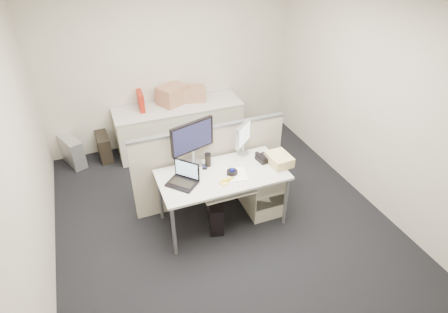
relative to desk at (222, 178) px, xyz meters
name	(u,v)px	position (x,y,z in m)	size (l,w,h in m)	color
floor	(222,220)	(0.00, 0.00, -0.67)	(4.00, 4.50, 0.01)	black
wall_back	(170,62)	(0.00, 2.25, 0.69)	(4.00, 0.02, 2.70)	#BDB2A2
wall_front	(355,293)	(0.00, -2.25, 0.69)	(4.00, 0.02, 2.70)	#BDB2A2
wall_left	(19,166)	(-2.00, 0.00, 0.69)	(0.02, 4.50, 2.70)	#BDB2A2
wall_right	(372,99)	(2.00, 0.00, 0.69)	(0.02, 4.50, 2.70)	#BDB2A2
desk	(222,178)	(0.00, 0.00, 0.00)	(1.50, 0.75, 0.73)	#B4AFA7
keyboard_tray	(228,190)	(0.00, -0.18, -0.04)	(0.62, 0.32, 0.02)	#B4AFA7
drawer_pedestal	(261,188)	(0.55, 0.05, -0.34)	(0.40, 0.55, 0.65)	beige
cubicle_partition	(210,166)	(0.00, 0.45, -0.11)	(2.00, 0.06, 1.10)	#B0A78F
back_counter	(180,127)	(0.00, 1.93, -0.30)	(2.00, 0.60, 0.72)	beige
monitor_main	(193,144)	(-0.25, 0.32, 0.35)	(0.57, 0.22, 0.57)	black
monitor_small	(243,139)	(0.40, 0.32, 0.27)	(0.34, 0.17, 0.42)	#B7B7BC
laptop	(181,176)	(-0.49, -0.02, 0.19)	(0.32, 0.24, 0.24)	black
trackball	(232,173)	(0.10, -0.05, 0.09)	(0.13, 0.13, 0.05)	black
desk_phone	(265,158)	(0.60, 0.08, 0.10)	(0.20, 0.17, 0.06)	black
paper_stack	(237,174)	(0.15, -0.08, 0.07)	(0.21, 0.27, 0.01)	white
sticky_pad	(224,183)	(-0.05, -0.18, 0.07)	(0.09, 0.09, 0.01)	#FFD253
travel_mug	(208,160)	(-0.10, 0.22, 0.14)	(0.07, 0.07, 0.16)	black
banana	(227,180)	(0.00, -0.15, 0.09)	(0.18, 0.04, 0.04)	gold
cellphone	(205,167)	(-0.15, 0.20, 0.07)	(0.05, 0.10, 0.01)	black
manila_folders	(279,159)	(0.72, -0.05, 0.12)	(0.25, 0.31, 0.12)	#D2B97A
keyboard	(231,186)	(0.05, -0.14, -0.02)	(0.41, 0.15, 0.02)	black
pc_tower_desk	(215,213)	(-0.12, -0.05, -0.47)	(0.17, 0.41, 0.39)	black
pc_tower_spare_dark	(104,147)	(-1.21, 2.03, -0.46)	(0.18, 0.44, 0.41)	black
pc_tower_spare_silver	(73,152)	(-1.68, 2.03, -0.44)	(0.19, 0.47, 0.44)	#B7B7BC
cardboard_box_left	(172,95)	(-0.05, 2.05, 0.21)	(0.42, 0.32, 0.32)	#AE7859
cardboard_box_right	(194,94)	(0.31, 2.05, 0.18)	(0.34, 0.27, 0.25)	#AE7859
red_binder	(141,101)	(-0.55, 2.03, 0.21)	(0.08, 0.32, 0.30)	#9A1D0E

